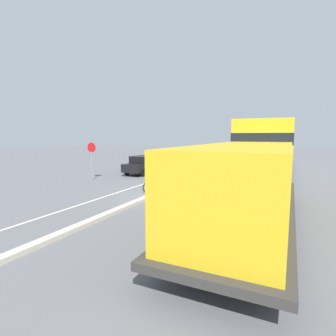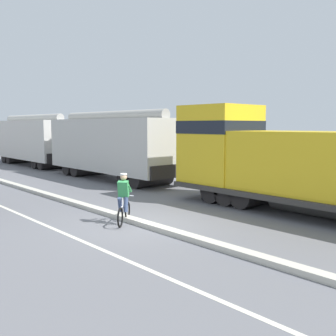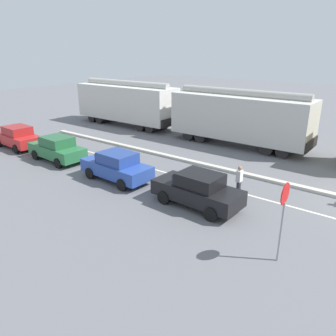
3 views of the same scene
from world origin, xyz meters
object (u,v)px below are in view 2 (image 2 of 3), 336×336
(locomotive, at_px, (291,165))
(cyclist, at_px, (124,200))
(hopper_car_lead, at_px, (112,146))
(hopper_car_middle, at_px, (33,140))

(locomotive, distance_m, cyclist, 6.58)
(hopper_car_lead, height_order, cyclist, hopper_car_lead)
(hopper_car_lead, distance_m, cyclist, 11.17)
(locomotive, xyz_separation_m, hopper_car_lead, (0.00, 12.16, 0.28))
(hopper_car_middle, bearing_deg, cyclist, -105.68)
(hopper_car_lead, xyz_separation_m, hopper_car_middle, (0.00, 11.60, 0.00))
(locomotive, bearing_deg, hopper_car_middle, 90.00)
(cyclist, bearing_deg, locomotive, -25.06)
(locomotive, relative_size, hopper_car_middle, 1.10)
(locomotive, distance_m, hopper_car_lead, 12.16)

